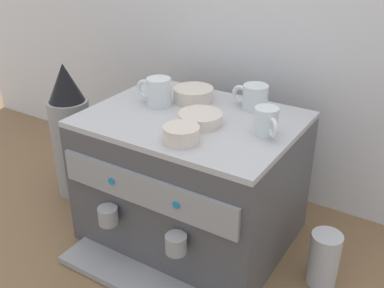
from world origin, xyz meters
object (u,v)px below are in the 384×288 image
(ceramic_bowl_0, at_px, (181,135))
(espresso_machine, at_px, (191,179))
(ceramic_cup_2, at_px, (158,92))
(ceramic_bowl_1, at_px, (200,119))
(milk_pitcher, at_px, (324,259))
(ceramic_cup_0, at_px, (267,122))
(ceramic_cup_1, at_px, (254,97))
(ceramic_bowl_2, at_px, (193,95))
(coffee_grinder, at_px, (71,134))

(ceramic_bowl_0, bearing_deg, espresso_machine, 113.07)
(ceramic_cup_2, height_order, ceramic_bowl_1, ceramic_cup_2)
(espresso_machine, relative_size, milk_pitcher, 3.71)
(ceramic_cup_2, relative_size, ceramic_bowl_0, 1.26)
(ceramic_cup_0, relative_size, ceramic_cup_1, 0.76)
(ceramic_cup_2, bearing_deg, ceramic_bowl_0, -40.95)
(ceramic_cup_0, relative_size, ceramic_bowl_1, 0.71)
(ceramic_bowl_2, relative_size, coffee_grinder, 0.25)
(ceramic_cup_1, height_order, milk_pitcher, ceramic_cup_1)
(ceramic_bowl_1, bearing_deg, milk_pitcher, 4.17)
(ceramic_cup_1, relative_size, ceramic_bowl_0, 1.22)
(ceramic_bowl_1, xyz_separation_m, ceramic_bowl_2, (-0.11, 0.14, 0.00))
(espresso_machine, relative_size, coffee_grinder, 1.23)
(espresso_machine, relative_size, ceramic_cup_1, 5.25)
(espresso_machine, xyz_separation_m, ceramic_bowl_0, (0.06, -0.14, 0.22))
(ceramic_bowl_1, bearing_deg, ceramic_cup_2, 164.54)
(ceramic_bowl_1, distance_m, coffee_grinder, 0.57)
(ceramic_cup_0, distance_m, ceramic_bowl_0, 0.22)
(milk_pitcher, bearing_deg, ceramic_cup_0, 178.44)
(ceramic_cup_1, bearing_deg, coffee_grinder, -165.44)
(ceramic_cup_2, xyz_separation_m, ceramic_bowl_0, (0.19, -0.17, -0.02))
(ceramic_cup_2, relative_size, ceramic_bowl_2, 0.96)
(milk_pitcher, bearing_deg, ceramic_cup_2, 177.78)
(coffee_grinder, height_order, milk_pitcher, coffee_grinder)
(ceramic_cup_0, xyz_separation_m, ceramic_bowl_2, (-0.29, 0.10, -0.02))
(ceramic_cup_1, bearing_deg, milk_pitcher, -26.26)
(ceramic_bowl_0, bearing_deg, milk_pitcher, 21.98)
(ceramic_cup_2, xyz_separation_m, ceramic_bowl_2, (0.07, 0.09, -0.02))
(espresso_machine, bearing_deg, ceramic_cup_0, 2.20)
(ceramic_cup_0, bearing_deg, ceramic_cup_2, 177.42)
(ceramic_bowl_0, distance_m, coffee_grinder, 0.60)
(ceramic_cup_2, height_order, ceramic_bowl_2, ceramic_cup_2)
(espresso_machine, bearing_deg, ceramic_bowl_1, -28.37)
(ceramic_bowl_1, distance_m, ceramic_bowl_2, 0.17)
(ceramic_bowl_0, relative_size, ceramic_bowl_2, 0.76)
(ceramic_bowl_1, height_order, ceramic_bowl_2, ceramic_bowl_2)
(coffee_grinder, bearing_deg, ceramic_bowl_2, 15.47)
(ceramic_bowl_0, xyz_separation_m, ceramic_bowl_1, (-0.02, 0.12, -0.00))
(espresso_machine, height_order, ceramic_cup_2, ceramic_cup_2)
(espresso_machine, distance_m, ceramic_bowl_0, 0.27)
(ceramic_cup_1, height_order, ceramic_bowl_1, ceramic_cup_1)
(ceramic_bowl_0, distance_m, milk_pitcher, 0.52)
(ceramic_bowl_1, height_order, milk_pitcher, ceramic_bowl_1)
(ceramic_cup_0, xyz_separation_m, ceramic_bowl_1, (-0.18, -0.03, -0.02))
(ceramic_cup_1, bearing_deg, espresso_machine, -128.47)
(espresso_machine, bearing_deg, milk_pitcher, 0.43)
(ceramic_cup_0, height_order, ceramic_cup_2, ceramic_cup_2)
(ceramic_bowl_0, bearing_deg, ceramic_bowl_1, 97.60)
(milk_pitcher, bearing_deg, ceramic_bowl_1, -175.83)
(ceramic_cup_0, xyz_separation_m, ceramic_cup_1, (-0.10, 0.14, -0.00))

